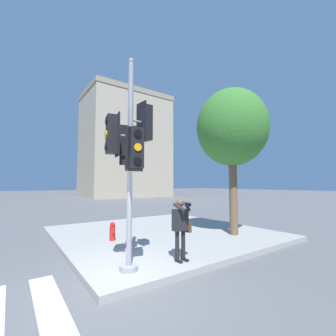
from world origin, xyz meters
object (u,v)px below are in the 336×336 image
person_photographer (181,224)px  fire_hydrant (112,231)px  traffic_signal_pole (130,148)px  street_tree (232,128)px

person_photographer → fire_hydrant: person_photographer is taller
traffic_signal_pole → street_tree: (5.00, 0.97, 1.42)m
person_photographer → traffic_signal_pole: bearing=171.7°
traffic_signal_pole → person_photographer: traffic_signal_pole is taller
street_tree → fire_hydrant: street_tree is taller
traffic_signal_pole → fire_hydrant: size_ratio=7.87×
street_tree → traffic_signal_pole: bearing=-169.1°
traffic_signal_pole → fire_hydrant: traffic_signal_pole is taller
person_photographer → street_tree: street_tree is taller
person_photographer → street_tree: 5.04m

